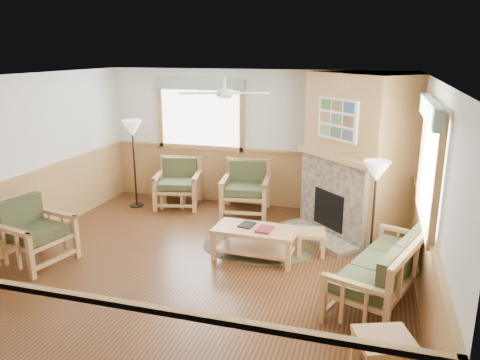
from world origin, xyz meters
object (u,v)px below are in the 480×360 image
(floor_lamp_left, at_px, (134,164))
(armchair_left, at_px, (35,231))
(floor_lamp_right, at_px, (373,216))
(coffee_table, at_px, (255,243))
(sofa, at_px, (384,266))
(footstool, at_px, (311,242))
(end_table_chairs, at_px, (173,194))
(armchair_back_right, at_px, (246,188))
(armchair_back_left, at_px, (178,183))

(floor_lamp_left, bearing_deg, armchair_left, -93.00)
(floor_lamp_left, bearing_deg, floor_lamp_right, -18.97)
(armchair_left, height_order, floor_lamp_right, floor_lamp_right)
(coffee_table, bearing_deg, sofa, -18.34)
(footstool, bearing_deg, floor_lamp_left, 160.66)
(floor_lamp_left, distance_m, floor_lamp_right, 4.86)
(end_table_chairs, bearing_deg, floor_lamp_left, -164.80)
(armchair_left, bearing_deg, armchair_back_right, -25.78)
(coffee_table, relative_size, floor_lamp_right, 0.76)
(sofa, distance_m, footstool, 1.56)
(sofa, height_order, coffee_table, sofa)
(sofa, distance_m, armchair_back_right, 3.68)
(coffee_table, height_order, footstool, coffee_table)
(floor_lamp_right, bearing_deg, armchair_left, -166.07)
(armchair_back_left, relative_size, floor_lamp_right, 0.59)
(sofa, relative_size, armchair_back_left, 2.05)
(sofa, height_order, floor_lamp_right, floor_lamp_right)
(footstool, bearing_deg, armchair_left, -159.32)
(end_table_chairs, bearing_deg, armchair_back_right, 1.84)
(armchair_back_left, bearing_deg, floor_lamp_left, -174.83)
(end_table_chairs, bearing_deg, armchair_back_left, 38.10)
(armchair_left, xyz_separation_m, floor_lamp_left, (0.14, 2.75, 0.39))
(sofa, height_order, footstool, sofa)
(armchair_back_right, relative_size, floor_lamp_left, 0.56)
(sofa, relative_size, floor_lamp_right, 1.22)
(armchair_back_left, relative_size, armchair_back_right, 0.97)
(sofa, xyz_separation_m, armchair_back_right, (-2.55, 2.65, 0.04))
(armchair_left, bearing_deg, sofa, -73.52)
(armchair_back_right, distance_m, floor_lamp_left, 2.27)
(armchair_back_right, bearing_deg, armchair_left, -136.12)
(armchair_back_right, relative_size, footstool, 2.30)
(armchair_back_left, xyz_separation_m, coffee_table, (2.13, -1.98, -0.23))
(armchair_back_right, bearing_deg, floor_lamp_right, -45.38)
(sofa, xyz_separation_m, coffee_table, (-1.84, 0.69, -0.20))
(floor_lamp_left, bearing_deg, sofa, -26.81)
(armchair_back_left, bearing_deg, coffee_table, -55.77)
(armchair_left, distance_m, coffee_table, 3.25)
(armchair_back_right, height_order, floor_lamp_right, floor_lamp_right)
(end_table_chairs, bearing_deg, footstool, -26.60)
(armchair_back_left, xyz_separation_m, floor_lamp_right, (3.79, -1.84, 0.32))
(coffee_table, bearing_deg, armchair_left, -159.04)
(armchair_back_right, height_order, floor_lamp_left, floor_lamp_left)
(armchair_left, xyz_separation_m, coffee_table, (3.07, 1.04, -0.24))
(end_table_chairs, distance_m, footstool, 3.34)
(coffee_table, bearing_deg, end_table_chairs, 141.44)
(armchair_left, height_order, end_table_chairs, armchair_left)
(armchair_left, bearing_deg, floor_lamp_left, 9.48)
(coffee_table, distance_m, footstool, 0.88)
(armchair_back_left, bearing_deg, armchair_left, -120.26)
(end_table_chairs, height_order, floor_lamp_right, floor_lamp_right)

